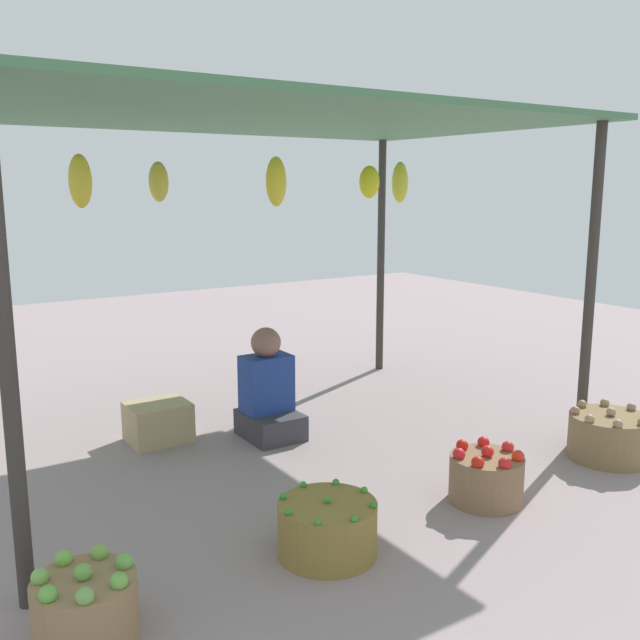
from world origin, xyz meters
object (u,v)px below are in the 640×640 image
Objects in this scene: vendor_person at (268,395)px; wooden_crate_near_vendor at (158,422)px; basket_potatoes at (609,436)px; basket_green_apples at (86,608)px; basket_green_chilies at (327,528)px; basket_red_tomatoes at (486,477)px.

vendor_person reaches higher than wooden_crate_near_vendor.
basket_potatoes is 3.01m from wooden_crate_near_vendor.
basket_green_apples is 1.15m from basket_green_chilies.
vendor_person is 0.78m from wooden_crate_near_vendor.
vendor_person is 1.53× the size of basket_potatoes.
basket_green_chilies is 1.92m from wooden_crate_near_vendor.
basket_green_apples is (-1.70, -1.61, -0.16)m from vendor_person.
vendor_person is at bearing 107.90° from basket_red_tomatoes.
vendor_person is at bearing 136.41° from basket_potatoes.
basket_green_chilies is (1.15, 0.03, -0.01)m from basket_green_apples.
basket_potatoes is (2.20, 0.01, 0.02)m from basket_green_chilies.
basket_red_tomatoes is 1.14m from basket_potatoes.
basket_red_tomatoes reaches higher than basket_green_apples.
basket_red_tomatoes reaches higher than basket_green_chilies.
basket_green_chilies is 1.16× the size of basket_red_tomatoes.
wooden_crate_near_vendor is at bearing 140.82° from basket_potatoes.
wooden_crate_near_vendor is at bearing 154.12° from vendor_person.
basket_red_tomatoes is 2.26m from wooden_crate_near_vendor.
basket_red_tomatoes is at bearing -72.10° from vendor_person.
vendor_person is 1.92× the size of wooden_crate_near_vendor.
basket_green_apples is 2.21m from basket_red_tomatoes.
basket_potatoes is (1.65, -1.57, -0.15)m from vendor_person.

